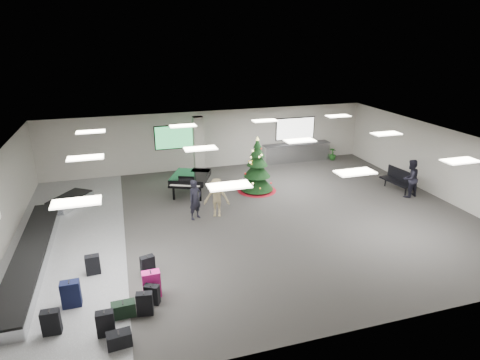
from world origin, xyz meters
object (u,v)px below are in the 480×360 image
object	(u,v)px
potted_plant_left	(255,160)
potted_plant_right	(333,154)
service_counter	(296,152)
bench	(398,179)
grand_piano	(190,178)
pink_suitcase	(152,284)
traveler_b	(217,198)
traveler_a	(195,200)
christmas_tree	(257,173)
traveler_bench	(410,178)
baggage_carousel	(41,242)

from	to	relation	value
potted_plant_left	potted_plant_right	world-z (taller)	potted_plant_left
potted_plant_left	service_counter	bearing A→B (deg)	8.93
potted_plant_left	potted_plant_right	distance (m)	4.89
bench	grand_piano	bearing A→B (deg)	159.58
pink_suitcase	traveler_b	size ratio (longest dim) A/B	0.50
traveler_a	potted_plant_left	xyz separation A→B (m)	(4.47, 5.54, -0.41)
christmas_tree	traveler_bench	world-z (taller)	christmas_tree
bench	potted_plant_right	bearing A→B (deg)	88.65
pink_suitcase	traveler_b	distance (m)	5.63
potted_plant_left	christmas_tree	bearing A→B (deg)	-107.78
baggage_carousel	pink_suitcase	xyz separation A→B (m)	(3.50, -3.96, 0.19)
traveler_bench	potted_plant_right	world-z (taller)	traveler_bench
grand_piano	traveler_b	world-z (taller)	traveler_b
service_counter	bench	bearing A→B (deg)	-64.61
service_counter	potted_plant_left	distance (m)	2.72
service_counter	bench	distance (m)	6.33
christmas_tree	potted_plant_left	size ratio (longest dim) A/B	3.15
service_counter	grand_piano	size ratio (longest dim) A/B	1.63
christmas_tree	grand_piano	size ratio (longest dim) A/B	1.08
service_counter	traveler_bench	bearing A→B (deg)	-67.43
service_counter	traveler_bench	world-z (taller)	traveler_bench
grand_piano	bench	size ratio (longest dim) A/B	1.44
christmas_tree	bench	world-z (taller)	christmas_tree
baggage_carousel	grand_piano	xyz separation A→B (m)	(5.93, 3.34, 0.61)
pink_suitcase	traveler_a	world-z (taller)	traveler_a
grand_piano	traveler_b	xyz separation A→B (m)	(0.64, -2.60, -0.01)
baggage_carousel	bench	size ratio (longest dim) A/B	5.66
baggage_carousel	service_counter	bearing A→B (deg)	27.67
pink_suitcase	service_counter	bearing A→B (deg)	46.94
potted_plant_right	traveler_bench	bearing A→B (deg)	-85.30
grand_piano	potted_plant_right	distance (m)	9.61
pink_suitcase	grand_piano	size ratio (longest dim) A/B	0.33
baggage_carousel	traveler_bench	world-z (taller)	traveler_bench
service_counter	traveler_b	size ratio (longest dim) A/B	2.47
potted_plant_right	traveler_a	bearing A→B (deg)	-149.16
pink_suitcase	bench	xyz separation A→B (m)	(12.06, 4.97, 0.19)
pink_suitcase	christmas_tree	bearing A→B (deg)	49.20
pink_suitcase	bench	world-z (taller)	bench
grand_piano	traveler_bench	size ratio (longest dim) A/B	1.39
pink_suitcase	grand_piano	bearing A→B (deg)	69.66
service_counter	traveler_a	xyz separation A→B (m)	(-7.16, -5.97, 0.28)
service_counter	potted_plant_right	distance (m)	2.24
baggage_carousel	potted_plant_left	size ratio (longest dim) A/B	11.43
service_counter	christmas_tree	bearing A→B (deg)	-134.94
grand_piano	traveler_a	xyz separation A→B (m)	(-0.25, -2.58, 0.00)
pink_suitcase	bench	size ratio (longest dim) A/B	0.48
bench	traveler_b	world-z (taller)	traveler_b
traveler_bench	christmas_tree	bearing A→B (deg)	-35.13
traveler_b	potted_plant_left	world-z (taller)	traveler_b
traveler_a	potted_plant_left	bearing A→B (deg)	19.22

